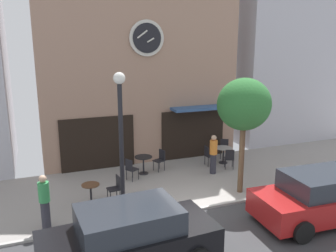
{
  "coord_description": "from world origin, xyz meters",
  "views": [
    {
      "loc": [
        -4.81,
        -9.47,
        5.37
      ],
      "look_at": [
        -0.16,
        2.59,
        2.3
      ],
      "focal_mm": 37.31,
      "sensor_mm": 36.0,
      "label": 1
    }
  ],
  "objects_px": {
    "cafe_chair_by_entrance": "(208,154)",
    "cafe_chair_facing_street": "(160,158)",
    "cafe_table_center": "(224,152)",
    "pedestrian_orange": "(213,154)",
    "street_tree": "(244,105)",
    "cafe_chair_mid_row": "(116,186)",
    "street_lamp": "(121,146)",
    "parked_car_red": "(323,197)",
    "cafe_chair_under_awning": "(131,168)",
    "pedestrian_green": "(45,201)",
    "cafe_table_near_curb": "(143,161)",
    "cafe_chair_corner": "(229,157)",
    "cafe_chair_right_end": "(224,147)",
    "parked_car_black": "(129,238)",
    "cafe_table_center_right": "(91,191)"
  },
  "relations": [
    {
      "from": "cafe_chair_right_end",
      "to": "cafe_chair_under_awning",
      "type": "height_order",
      "value": "same"
    },
    {
      "from": "cafe_chair_by_entrance",
      "to": "cafe_chair_mid_row",
      "type": "bearing_deg",
      "value": -156.23
    },
    {
      "from": "pedestrian_green",
      "to": "cafe_table_center_right",
      "type": "bearing_deg",
      "value": 36.23
    },
    {
      "from": "street_tree",
      "to": "cafe_table_center",
      "type": "height_order",
      "value": "street_tree"
    },
    {
      "from": "cafe_table_center_right",
      "to": "cafe_chair_under_awning",
      "type": "relative_size",
      "value": 0.81
    },
    {
      "from": "cafe_chair_mid_row",
      "to": "cafe_chair_by_entrance",
      "type": "bearing_deg",
      "value": 23.77
    },
    {
      "from": "cafe_chair_right_end",
      "to": "parked_car_black",
      "type": "xyz_separation_m",
      "value": [
        -6.41,
        -6.51,
        0.23
      ]
    },
    {
      "from": "cafe_chair_mid_row",
      "to": "cafe_chair_right_end",
      "type": "bearing_deg",
      "value": 25.19
    },
    {
      "from": "cafe_table_center",
      "to": "pedestrian_green",
      "type": "bearing_deg",
      "value": -157.79
    },
    {
      "from": "cafe_chair_mid_row",
      "to": "pedestrian_green",
      "type": "distance_m",
      "value": 2.61
    },
    {
      "from": "cafe_chair_mid_row",
      "to": "parked_car_red",
      "type": "xyz_separation_m",
      "value": [
        5.67,
        -3.62,
        0.23
      ]
    },
    {
      "from": "cafe_chair_by_entrance",
      "to": "cafe_chair_facing_street",
      "type": "xyz_separation_m",
      "value": [
        -2.21,
        0.21,
        0.0
      ]
    },
    {
      "from": "pedestrian_orange",
      "to": "parked_car_black",
      "type": "bearing_deg",
      "value": -135.39
    },
    {
      "from": "cafe_table_center_right",
      "to": "cafe_table_center",
      "type": "relative_size",
      "value": 0.93
    },
    {
      "from": "street_lamp",
      "to": "cafe_chair_right_end",
      "type": "relative_size",
      "value": 5.06
    },
    {
      "from": "pedestrian_green",
      "to": "parked_car_black",
      "type": "height_order",
      "value": "pedestrian_green"
    },
    {
      "from": "street_lamp",
      "to": "cafe_chair_corner",
      "type": "relative_size",
      "value": 5.06
    },
    {
      "from": "cafe_table_near_curb",
      "to": "cafe_chair_facing_street",
      "type": "xyz_separation_m",
      "value": [
        0.81,
        0.15,
        -0.02
      ]
    },
    {
      "from": "cafe_table_center",
      "to": "cafe_chair_right_end",
      "type": "xyz_separation_m",
      "value": [
        0.43,
        0.66,
        -0.02
      ]
    },
    {
      "from": "street_lamp",
      "to": "parked_car_red",
      "type": "relative_size",
      "value": 1.04
    },
    {
      "from": "cafe_chair_mid_row",
      "to": "pedestrian_green",
      "type": "xyz_separation_m",
      "value": [
        -2.35,
        -1.08,
        0.33
      ]
    },
    {
      "from": "cafe_table_near_curb",
      "to": "cafe_chair_corner",
      "type": "relative_size",
      "value": 0.84
    },
    {
      "from": "cafe_chair_corner",
      "to": "pedestrian_green",
      "type": "distance_m",
      "value": 8.05
    },
    {
      "from": "street_tree",
      "to": "cafe_chair_by_entrance",
      "type": "height_order",
      "value": "street_tree"
    },
    {
      "from": "street_lamp",
      "to": "pedestrian_orange",
      "type": "xyz_separation_m",
      "value": [
        4.42,
        2.2,
        -1.45
      ]
    },
    {
      "from": "cafe_chair_under_awning",
      "to": "cafe_chair_corner",
      "type": "height_order",
      "value": "same"
    },
    {
      "from": "cafe_chair_facing_street",
      "to": "parked_car_red",
      "type": "xyz_separation_m",
      "value": [
        3.19,
        -5.9,
        0.23
      ]
    },
    {
      "from": "cafe_chair_mid_row",
      "to": "street_lamp",
      "type": "bearing_deg",
      "value": -90.29
    },
    {
      "from": "pedestrian_orange",
      "to": "cafe_chair_mid_row",
      "type": "bearing_deg",
      "value": -165.78
    },
    {
      "from": "street_tree",
      "to": "pedestrian_green",
      "type": "height_order",
      "value": "street_tree"
    },
    {
      "from": "cafe_table_center",
      "to": "pedestrian_orange",
      "type": "distance_m",
      "value": 1.49
    },
    {
      "from": "cafe_chair_by_entrance",
      "to": "cafe_chair_under_awning",
      "type": "distance_m",
      "value": 3.74
    },
    {
      "from": "cafe_chair_under_awning",
      "to": "pedestrian_green",
      "type": "bearing_deg",
      "value": -141.08
    },
    {
      "from": "cafe_table_near_curb",
      "to": "cafe_chair_corner",
      "type": "distance_m",
      "value": 3.74
    },
    {
      "from": "cafe_chair_under_awning",
      "to": "pedestrian_green",
      "type": "distance_m",
      "value": 4.28
    },
    {
      "from": "cafe_chair_corner",
      "to": "pedestrian_green",
      "type": "bearing_deg",
      "value": -162.56
    },
    {
      "from": "cafe_table_center",
      "to": "cafe_chair_corner",
      "type": "xyz_separation_m",
      "value": [
        -0.16,
        -0.79,
        -0.02
      ]
    },
    {
      "from": "cafe_chair_right_end",
      "to": "pedestrian_green",
      "type": "xyz_separation_m",
      "value": [
        -8.26,
        -3.86,
        0.33
      ]
    },
    {
      "from": "cafe_table_near_curb",
      "to": "street_tree",
      "type": "bearing_deg",
      "value": -47.51
    },
    {
      "from": "pedestrian_green",
      "to": "pedestrian_orange",
      "type": "height_order",
      "value": "same"
    },
    {
      "from": "cafe_table_center",
      "to": "cafe_chair_right_end",
      "type": "bearing_deg",
      "value": 57.36
    },
    {
      "from": "cafe_table_center",
      "to": "cafe_chair_right_end",
      "type": "relative_size",
      "value": 0.87
    },
    {
      "from": "street_tree",
      "to": "cafe_table_center_right",
      "type": "distance_m",
      "value": 6.06
    },
    {
      "from": "cafe_chair_right_end",
      "to": "parked_car_black",
      "type": "bearing_deg",
      "value": -134.56
    },
    {
      "from": "parked_car_red",
      "to": "street_lamp",
      "type": "bearing_deg",
      "value": 155.9
    },
    {
      "from": "cafe_chair_facing_street",
      "to": "parked_car_black",
      "type": "distance_m",
      "value": 6.71
    },
    {
      "from": "street_tree",
      "to": "cafe_chair_mid_row",
      "type": "bearing_deg",
      "value": 168.41
    },
    {
      "from": "cafe_chair_by_entrance",
      "to": "street_lamp",
      "type": "bearing_deg",
      "value": -146.15
    },
    {
      "from": "cafe_table_near_curb",
      "to": "pedestrian_orange",
      "type": "bearing_deg",
      "value": -20.16
    },
    {
      "from": "cafe_chair_by_entrance",
      "to": "pedestrian_orange",
      "type": "height_order",
      "value": "pedestrian_orange"
    }
  ]
}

